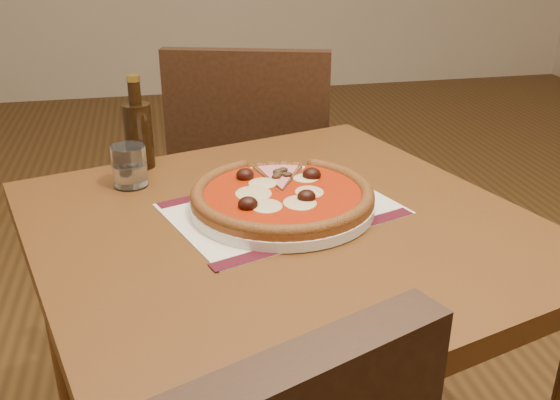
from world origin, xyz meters
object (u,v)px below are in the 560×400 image
object	(u,v)px
table	(282,272)
water_glass	(129,166)
pizza	(282,194)
bottle	(138,132)
chair_far	(253,178)
plate	(282,204)

from	to	relation	value
table	water_glass	world-z (taller)	water_glass
pizza	water_glass	xyz separation A→B (m)	(-0.26, 0.17, 0.01)
table	bottle	bearing A→B (deg)	127.09
table	pizza	xyz separation A→B (m)	(0.01, 0.04, 0.13)
table	water_glass	distance (m)	0.36
chair_far	water_glass	bearing A→B (deg)	75.31
pizza	plate	bearing A→B (deg)	88.52
table	pizza	distance (m)	0.14
chair_far	table	bearing A→B (deg)	101.17
pizza	bottle	bearing A→B (deg)	132.56
bottle	table	bearing A→B (deg)	-52.91
chair_far	pizza	size ratio (longest dim) A/B	2.86
table	bottle	xyz separation A→B (m)	(-0.23, 0.31, 0.18)
table	plate	world-z (taller)	plate
table	plate	distance (m)	0.12
table	pizza	size ratio (longest dim) A/B	3.10
bottle	water_glass	bearing A→B (deg)	-101.43
water_glass	bottle	size ratio (longest dim) A/B	0.42
table	chair_far	bearing A→B (deg)	84.58
pizza	chair_far	bearing A→B (deg)	85.00
chair_far	pizza	bearing A→B (deg)	101.59
table	chair_far	world-z (taller)	chair_far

